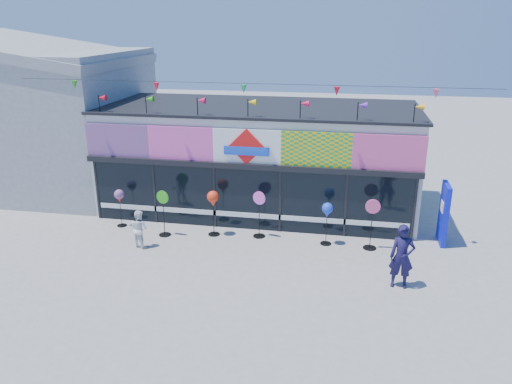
% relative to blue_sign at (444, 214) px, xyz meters
% --- Properties ---
extents(ground, '(80.00, 80.00, 0.00)m').
position_rel_blue_sign_xyz_m(ground, '(-6.78, -3.49, -1.06)').
color(ground, gray).
rests_on(ground, ground).
extents(kite_shop, '(16.00, 5.70, 5.31)m').
position_rel_blue_sign_xyz_m(kite_shop, '(-6.78, 2.45, 0.99)').
color(kite_shop, silver).
rests_on(kite_shop, ground).
extents(neighbour_building, '(8.18, 7.20, 6.87)m').
position_rel_blue_sign_xyz_m(neighbour_building, '(-16.78, 3.51, 2.15)').
color(neighbour_building, '#9D9FA3').
rests_on(neighbour_building, ground).
extents(blue_sign, '(0.19, 1.05, 2.10)m').
position_rel_blue_sign_xyz_m(blue_sign, '(0.00, 0.00, 0.00)').
color(blue_sign, '#0D17CA').
rests_on(blue_sign, ground).
extents(spinner_0, '(0.36, 0.36, 1.42)m').
position_rel_blue_sign_xyz_m(spinner_0, '(-11.42, -0.66, 0.08)').
color(spinner_0, black).
rests_on(spinner_0, ground).
extents(spinner_1, '(0.47, 0.43, 1.67)m').
position_rel_blue_sign_xyz_m(spinner_1, '(-9.55, -1.18, -0.17)').
color(spinner_1, black).
rests_on(spinner_1, ground).
extents(spinner_2, '(0.42, 0.42, 1.65)m').
position_rel_blue_sign_xyz_m(spinner_2, '(-7.84, -0.82, 0.26)').
color(spinner_2, black).
rests_on(spinner_2, ground).
extents(spinner_3, '(0.46, 0.43, 1.68)m').
position_rel_blue_sign_xyz_m(spinner_3, '(-6.23, -0.68, -0.17)').
color(spinner_3, black).
rests_on(spinner_3, ground).
extents(spinner_4, '(0.38, 0.38, 1.50)m').
position_rel_blue_sign_xyz_m(spinner_4, '(-3.88, -0.88, 0.14)').
color(spinner_4, black).
rests_on(spinner_4, ground).
extents(spinner_5, '(0.49, 0.44, 1.74)m').
position_rel_blue_sign_xyz_m(spinner_5, '(-2.41, -0.96, -0.13)').
color(spinner_5, black).
rests_on(spinner_5, ground).
extents(adult_man, '(0.70, 0.47, 1.88)m').
position_rel_blue_sign_xyz_m(adult_man, '(-1.65, -3.38, -0.12)').
color(adult_man, '#161239').
rests_on(adult_man, ground).
extents(child, '(0.72, 0.57, 1.30)m').
position_rel_blue_sign_xyz_m(child, '(-10.03, -2.22, -0.41)').
color(child, white).
rests_on(child, ground).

